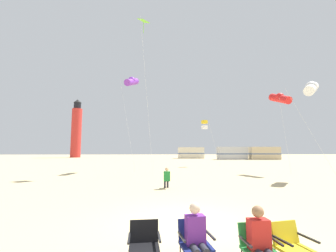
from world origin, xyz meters
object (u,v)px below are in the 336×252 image
(kite_tube_violet, at_px, (132,82))
(lighthouse_distant, at_px, (76,130))
(kite_flyer_standing, at_px, (167,177))
(kite_box_gold, at_px, (205,125))
(spectator_green_chair, at_px, (261,241))
(rv_van_silver, at_px, (232,153))
(camp_chair_yellow, at_px, (291,243))
(kite_diamond_lime, at_px, (144,28))
(spectator_navy_chair, at_px, (197,236))
(camp_chair_green, at_px, (258,245))
(rv_van_tan, at_px, (264,153))
(camp_chair_black, at_px, (144,241))
(rv_van_cream, at_px, (191,153))
(kite_tube_scarlet, at_px, (280,98))
(camp_chair_navy, at_px, (194,240))
(kite_tube_white, at_px, (311,88))

(kite_tube_violet, relative_size, lighthouse_distant, 0.59)
(kite_flyer_standing, distance_m, kite_box_gold, 18.10)
(spectator_green_chair, distance_m, rv_van_silver, 48.60)
(spectator_green_chair, xyz_separation_m, kite_tube_violet, (-4.23, 19.01, 8.56))
(camp_chair_yellow, bearing_deg, kite_flyer_standing, 90.33)
(kite_flyer_standing, xyz_separation_m, kite_diamond_lime, (-1.73, 6.76, 12.46))
(lighthouse_distant, bearing_deg, kite_tube_violet, -64.77)
(kite_tube_violet, bearing_deg, spectator_green_chair, -77.46)
(kite_flyer_standing, relative_size, kite_diamond_lime, 0.08)
(spectator_green_chair, relative_size, kite_box_gold, 0.19)
(spectator_navy_chair, distance_m, rv_van_silver, 48.66)
(camp_chair_green, distance_m, kite_box_gold, 26.01)
(rv_van_tan, bearing_deg, camp_chair_black, -115.37)
(spectator_navy_chair, relative_size, rv_van_cream, 0.18)
(kite_box_gold, bearing_deg, kite_tube_scarlet, -61.66)
(camp_chair_yellow, bearing_deg, spectator_green_chair, -175.12)
(spectator_navy_chair, bearing_deg, spectator_green_chair, -22.82)
(camp_chair_navy, bearing_deg, kite_flyer_standing, 83.19)
(camp_chair_black, bearing_deg, rv_van_silver, 65.64)
(lighthouse_distant, relative_size, rv_van_silver, 2.57)
(camp_chair_yellow, xyz_separation_m, kite_tube_white, (8.93, 11.32, 6.08))
(kite_tube_scarlet, distance_m, kite_box_gold, 10.67)
(camp_chair_navy, height_order, lighthouse_distant, lighthouse_distant)
(camp_chair_green, height_order, kite_flyer_standing, kite_flyer_standing)
(camp_chair_navy, distance_m, camp_chair_green, 1.08)
(kite_tube_white, xyz_separation_m, kite_box_gold, (-4.81, 13.74, -1.15))
(kite_tube_scarlet, bearing_deg, kite_flyer_standing, -146.64)
(kite_box_gold, distance_m, rv_van_silver, 23.79)
(camp_chair_yellow, bearing_deg, camp_chair_black, 164.10)
(lighthouse_distant, bearing_deg, kite_tube_scarlet, -53.36)
(spectator_navy_chair, bearing_deg, camp_chair_black, 166.01)
(spectator_navy_chair, bearing_deg, kite_tube_white, 39.42)
(kite_diamond_lime, distance_m, rv_van_cream, 40.42)
(kite_diamond_lime, bearing_deg, camp_chair_green, -79.56)
(lighthouse_distant, distance_m, rv_van_tan, 50.22)
(camp_chair_navy, height_order, rv_van_silver, rv_van_silver)
(camp_chair_navy, bearing_deg, camp_chair_black, 174.54)
(rv_van_tan, bearing_deg, rv_van_silver, 176.14)
(kite_flyer_standing, distance_m, rv_van_silver, 40.80)
(spectator_green_chair, xyz_separation_m, kite_flyer_standing, (-1.11, 8.79, 0.00))
(kite_flyer_standing, relative_size, lighthouse_distant, 0.07)
(rv_van_cream, bearing_deg, spectator_green_chair, -97.05)
(kite_tube_violet, height_order, rv_van_cream, kite_tube_violet)
(camp_chair_navy, relative_size, kite_flyer_standing, 0.71)
(camp_chair_yellow, relative_size, kite_diamond_lime, 0.06)
(camp_chair_black, height_order, camp_chair_green, same)
(kite_tube_violet, distance_m, rv_van_silver, 34.36)
(kite_tube_white, relative_size, rv_van_cream, 1.12)
(camp_chair_green, relative_size, lighthouse_distant, 0.05)
(camp_chair_yellow, xyz_separation_m, kite_tube_violet, (-4.84, 18.84, 8.67))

